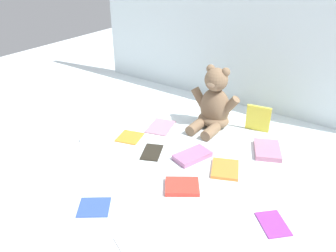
{
  "coord_description": "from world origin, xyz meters",
  "views": [
    {
      "loc": [
        0.64,
        -0.99,
        0.69
      ],
      "look_at": [
        0.02,
        -0.1,
        0.1
      ],
      "focal_mm": 35.84,
      "sensor_mm": 36.0,
      "label": 1
    }
  ],
  "objects_px": {
    "book_case_3": "(273,223)",
    "book_case_4": "(182,186)",
    "book_case_0": "(95,132)",
    "book_case_7": "(225,169)",
    "book_case_5": "(258,118)",
    "book_case_8": "(136,239)",
    "book_case_10": "(267,150)",
    "book_case_11": "(130,137)",
    "teddy_bear": "(214,105)",
    "book_case_9": "(161,126)",
    "book_case_6": "(94,207)",
    "book_case_2": "(192,156)",
    "book_case_1": "(152,152)"
  },
  "relations": [
    {
      "from": "book_case_7",
      "to": "book_case_3",
      "type": "bearing_deg",
      "value": -58.11
    },
    {
      "from": "book_case_3",
      "to": "book_case_6",
      "type": "distance_m",
      "value": 0.52
    },
    {
      "from": "teddy_bear",
      "to": "book_case_2",
      "type": "bearing_deg",
      "value": -77.72
    },
    {
      "from": "book_case_8",
      "to": "book_case_10",
      "type": "bearing_deg",
      "value": 102.52
    },
    {
      "from": "book_case_0",
      "to": "book_case_3",
      "type": "relative_size",
      "value": 1.38
    },
    {
      "from": "book_case_5",
      "to": "book_case_10",
      "type": "distance_m",
      "value": 0.17
    },
    {
      "from": "book_case_3",
      "to": "book_case_4",
      "type": "distance_m",
      "value": 0.29
    },
    {
      "from": "book_case_10",
      "to": "book_case_4",
      "type": "bearing_deg",
      "value": 42.69
    },
    {
      "from": "book_case_3",
      "to": "book_case_4",
      "type": "height_order",
      "value": "book_case_4"
    },
    {
      "from": "book_case_2",
      "to": "book_case_7",
      "type": "distance_m",
      "value": 0.13
    },
    {
      "from": "book_case_5",
      "to": "book_case_7",
      "type": "bearing_deg",
      "value": -96.36
    },
    {
      "from": "book_case_2",
      "to": "book_case_3",
      "type": "height_order",
      "value": "book_case_2"
    },
    {
      "from": "book_case_8",
      "to": "book_case_11",
      "type": "distance_m",
      "value": 0.53
    },
    {
      "from": "book_case_2",
      "to": "book_case_10",
      "type": "bearing_deg",
      "value": -118.45
    },
    {
      "from": "book_case_9",
      "to": "book_case_10",
      "type": "bearing_deg",
      "value": -5.78
    },
    {
      "from": "teddy_bear",
      "to": "book_case_6",
      "type": "xyz_separation_m",
      "value": [
        -0.05,
        -0.65,
        -0.09
      ]
    },
    {
      "from": "book_case_1",
      "to": "book_case_6",
      "type": "xyz_separation_m",
      "value": [
        0.04,
        -0.33,
        -0.0
      ]
    },
    {
      "from": "book_case_1",
      "to": "book_case_7",
      "type": "xyz_separation_m",
      "value": [
        0.27,
        0.06,
        0.0
      ]
    },
    {
      "from": "book_case_5",
      "to": "book_case_4",
      "type": "bearing_deg",
      "value": -105.37
    },
    {
      "from": "book_case_0",
      "to": "book_case_3",
      "type": "bearing_deg",
      "value": 140.24
    },
    {
      "from": "book_case_6",
      "to": "book_case_7",
      "type": "relative_size",
      "value": 0.81
    },
    {
      "from": "book_case_7",
      "to": "book_case_8",
      "type": "relative_size",
      "value": 1.1
    },
    {
      "from": "teddy_bear",
      "to": "book_case_9",
      "type": "distance_m",
      "value": 0.24
    },
    {
      "from": "book_case_6",
      "to": "book_case_7",
      "type": "distance_m",
      "value": 0.46
    },
    {
      "from": "book_case_9",
      "to": "book_case_10",
      "type": "height_order",
      "value": "book_case_10"
    },
    {
      "from": "book_case_2",
      "to": "teddy_bear",
      "type": "bearing_deg",
      "value": -59.01
    },
    {
      "from": "book_case_2",
      "to": "book_case_9",
      "type": "relative_size",
      "value": 0.99
    },
    {
      "from": "book_case_1",
      "to": "book_case_3",
      "type": "relative_size",
      "value": 1.12
    },
    {
      "from": "book_case_1",
      "to": "book_case_10",
      "type": "distance_m",
      "value": 0.43
    },
    {
      "from": "book_case_9",
      "to": "book_case_2",
      "type": "bearing_deg",
      "value": -42.8
    },
    {
      "from": "book_case_7",
      "to": "book_case_8",
      "type": "xyz_separation_m",
      "value": [
        -0.05,
        -0.41,
        -0.0
      ]
    },
    {
      "from": "book_case_0",
      "to": "book_case_5",
      "type": "bearing_deg",
      "value": -176.64
    },
    {
      "from": "book_case_0",
      "to": "book_case_10",
      "type": "distance_m",
      "value": 0.68
    },
    {
      "from": "book_case_0",
      "to": "book_case_9",
      "type": "distance_m",
      "value": 0.27
    },
    {
      "from": "book_case_8",
      "to": "book_case_9",
      "type": "bearing_deg",
      "value": 144.76
    },
    {
      "from": "book_case_4",
      "to": "book_case_10",
      "type": "relative_size",
      "value": 0.81
    },
    {
      "from": "book_case_8",
      "to": "book_case_10",
      "type": "distance_m",
      "value": 0.62
    },
    {
      "from": "book_case_7",
      "to": "book_case_0",
      "type": "bearing_deg",
      "value": 164.15
    },
    {
      "from": "teddy_bear",
      "to": "book_case_0",
      "type": "relative_size",
      "value": 1.92
    },
    {
      "from": "book_case_3",
      "to": "book_case_10",
      "type": "distance_m",
      "value": 0.38
    },
    {
      "from": "book_case_5",
      "to": "book_case_8",
      "type": "xyz_separation_m",
      "value": [
        -0.03,
        -0.75,
        -0.05
      ]
    },
    {
      "from": "book_case_0",
      "to": "book_case_7",
      "type": "height_order",
      "value": "book_case_0"
    },
    {
      "from": "book_case_0",
      "to": "book_case_1",
      "type": "bearing_deg",
      "value": 150.14
    },
    {
      "from": "book_case_0",
      "to": "book_case_10",
      "type": "height_order",
      "value": "book_case_10"
    },
    {
      "from": "book_case_4",
      "to": "book_case_5",
      "type": "bearing_deg",
      "value": 140.09
    },
    {
      "from": "book_case_0",
      "to": "book_case_9",
      "type": "relative_size",
      "value": 1.02
    },
    {
      "from": "book_case_2",
      "to": "book_case_9",
      "type": "distance_m",
      "value": 0.26
    },
    {
      "from": "book_case_11",
      "to": "book_case_5",
      "type": "bearing_deg",
      "value": 115.75
    },
    {
      "from": "book_case_0",
      "to": "book_case_6",
      "type": "bearing_deg",
      "value": 101.01
    },
    {
      "from": "book_case_2",
      "to": "book_case_9",
      "type": "xyz_separation_m",
      "value": [
        -0.23,
        0.12,
        -0.0
      ]
    }
  ]
}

